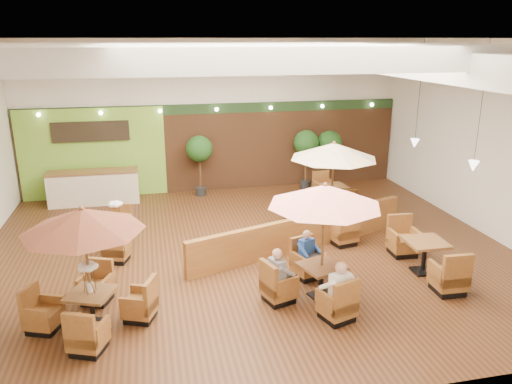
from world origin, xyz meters
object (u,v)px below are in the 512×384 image
object	(u,v)px
table_0	(85,246)
table_5	(333,196)
topiary_0	(199,151)
diner_2	(279,270)
topiary_1	(306,145)
diner_0	(338,285)
diner_1	(308,249)
table_1	(321,216)
diner_3	(344,219)
table_4	(424,257)
table_2	(331,168)
diner_4	(344,219)
booth_divider	(303,233)
service_counter	(94,187)
table_3	(118,231)
topiary_2	(330,145)

from	to	relation	value
table_0	table_5	distance (m)	9.47
table_0	topiary_0	distance (m)	8.71
table_5	diner_2	xyz separation A→B (m)	(-3.44, -5.78, 0.39)
table_5	topiary_1	xyz separation A→B (m)	(-0.25, 2.27, 1.31)
table_0	diner_0	xyz separation A→B (m)	(4.83, -0.87, -0.94)
topiary_0	diner_1	distance (m)	7.36
table_1	diner_1	bearing A→B (deg)	68.35
table_0	diner_1	xyz separation A→B (m)	(4.83, 1.07, -0.98)
topiary_1	diner_3	xyz separation A→B (m)	(-0.64, -5.41, -0.91)
table_4	table_5	size ratio (longest dim) A/B	1.09
table_2	diner_0	distance (m)	5.00
diner_0	diner_1	bearing A→B (deg)	70.86
diner_3	diner_4	size ratio (longest dim) A/B	0.98
diner_1	diner_3	bearing A→B (deg)	-158.89
booth_divider	diner_1	distance (m)	1.64
service_counter	topiary_1	distance (m)	7.76
diner_0	diner_3	distance (m)	3.95
table_0	diner_3	size ratio (longest dim) A/B	3.32
booth_divider	table_1	size ratio (longest dim) A/B	2.52
table_3	diner_1	xyz separation A→B (m)	(4.50, -2.79, 0.24)
topiary_0	diner_0	world-z (taller)	topiary_0
table_2	diner_3	distance (m)	1.56
service_counter	topiary_1	world-z (taller)	topiary_1
topiary_0	diner_2	xyz separation A→B (m)	(0.80, -8.05, -0.88)
topiary_2	diner_4	bearing A→B (deg)	-106.04
service_counter	table_3	world-z (taller)	table_3
topiary_0	diner_3	distance (m)	6.43
service_counter	table_0	xyz separation A→B (m)	(0.62, -7.96, 1.13)
table_5	diner_1	bearing A→B (deg)	-122.86
booth_divider	table_0	world-z (taller)	table_0
table_4	diner_0	xyz separation A→B (m)	(-2.86, -1.58, 0.38)
table_3	diner_0	world-z (taller)	table_3
table_1	table_5	xyz separation A→B (m)	(2.54, 5.78, -1.54)
table_1	table_3	distance (m)	5.99
topiary_0	table_4	bearing A→B (deg)	-58.10
diner_0	table_4	bearing A→B (deg)	9.72
table_3	diner_2	bearing A→B (deg)	-28.40
table_3	diner_1	bearing A→B (deg)	-13.42
table_0	table_3	xyz separation A→B (m)	(0.33, 3.86, -1.22)
table_5	table_2	bearing A→B (deg)	-119.70
service_counter	topiary_1	bearing A→B (deg)	1.49
table_5	topiary_0	size ratio (longest dim) A/B	1.17
diner_0	table_5	bearing A→B (deg)	50.75
table_1	table_0	bearing A→B (deg)	163.39
table_4	diner_1	size ratio (longest dim) A/B	3.86
booth_divider	table_0	distance (m)	5.98
table_0	table_1	xyz separation A→B (m)	(4.77, 0.10, 0.19)
table_4	topiary_1	xyz separation A→B (m)	(-0.64, 7.44, 1.27)
booth_divider	diner_0	distance (m)	3.55
booth_divider	table_2	distance (m)	2.17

